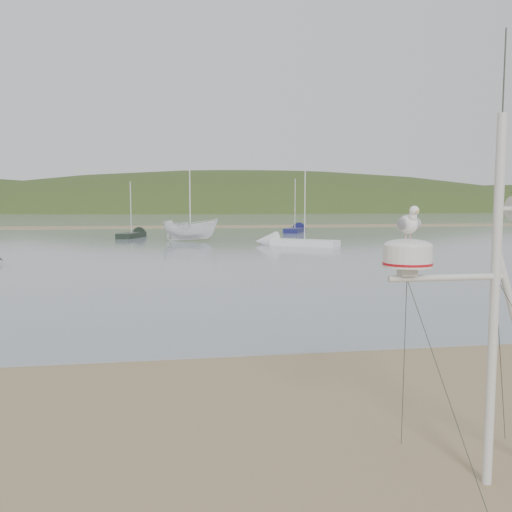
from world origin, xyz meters
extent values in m
plane|color=olive|center=(0.00, 0.00, 0.00)|extent=(560.00, 560.00, 0.00)
cube|color=slate|center=(0.00, 132.00, 0.02)|extent=(560.00, 256.00, 0.04)
cube|color=olive|center=(0.00, 70.00, 0.07)|extent=(560.00, 7.00, 0.07)
ellipsoid|color=#273716|center=(40.00, 235.00, -22.00)|extent=(400.00, 180.00, 80.00)
cube|color=silver|center=(-36.00, 196.00, 4.00)|extent=(8.40, 6.30, 8.00)
cube|color=silver|center=(-10.00, 196.00, 4.00)|extent=(8.40, 6.30, 8.00)
cube|color=silver|center=(16.00, 196.00, 4.00)|extent=(8.40, 6.30, 8.00)
cube|color=silver|center=(42.00, 196.00, 4.00)|extent=(8.40, 6.30, 8.00)
cube|color=silver|center=(68.00, 196.00, 4.00)|extent=(8.40, 6.30, 8.00)
cube|color=silver|center=(94.00, 196.00, 4.00)|extent=(8.40, 6.30, 8.00)
cube|color=silver|center=(120.00, 196.00, 4.00)|extent=(8.40, 6.30, 8.00)
cylinder|color=silver|center=(4.33, -1.79, 2.17)|extent=(0.11, 0.11, 4.34)
cylinder|color=silver|center=(3.73, -1.79, 2.50)|extent=(1.41, 0.08, 0.08)
cylinder|color=#2D382D|center=(4.33, -1.79, 4.77)|extent=(0.02, 0.02, 0.98)
cube|color=silver|center=(3.25, -1.79, 2.58)|extent=(0.17, 0.17, 0.10)
cylinder|color=silver|center=(3.25, -1.79, 2.74)|extent=(0.54, 0.54, 0.24)
cylinder|color=#AE0C16|center=(3.25, -1.79, 2.66)|extent=(0.55, 0.55, 0.03)
ellipsoid|color=silver|center=(3.25, -1.79, 2.86)|extent=(0.54, 0.54, 0.15)
cube|color=silver|center=(4.44, -1.79, 3.28)|extent=(0.22, 0.04, 0.04)
cylinder|color=tan|center=(3.22, -1.79, 2.98)|extent=(0.01, 0.01, 0.08)
cylinder|color=tan|center=(3.27, -1.79, 2.98)|extent=(0.01, 0.01, 0.08)
ellipsoid|color=white|center=(3.25, -1.79, 3.10)|extent=(0.18, 0.29, 0.22)
ellipsoid|color=gray|center=(3.16, -1.80, 3.11)|extent=(0.06, 0.24, 0.14)
ellipsoid|color=gray|center=(3.33, -1.80, 3.11)|extent=(0.06, 0.24, 0.14)
cone|color=white|center=(3.25, -1.64, 3.08)|extent=(0.10, 0.09, 0.10)
ellipsoid|color=white|center=(3.25, -1.90, 3.19)|extent=(0.09, 0.09, 0.13)
sphere|color=white|center=(3.25, -1.93, 3.25)|extent=(0.10, 0.10, 0.10)
cone|color=gold|center=(3.25, -1.98, 3.25)|extent=(0.02, 0.05, 0.02)
imported|color=white|center=(2.66, 40.37, 2.60)|extent=(2.57, 2.54, 5.11)
cube|color=white|center=(11.13, 33.18, 0.29)|extent=(5.22, 4.52, 0.50)
cone|color=white|center=(8.44, 35.21, 0.29)|extent=(2.49, 2.46, 1.69)
cylinder|color=silver|center=(11.13, 33.18, 3.44)|extent=(0.08, 0.08, 5.79)
cube|color=#141749|center=(15.11, 52.98, 0.29)|extent=(3.66, 5.31, 0.50)
cone|color=#141749|center=(16.51, 55.93, 0.29)|extent=(2.24, 2.31, 1.63)
cylinder|color=silver|center=(15.11, 52.98, 3.35)|extent=(0.08, 0.08, 5.61)
cube|color=black|center=(-2.76, 45.99, 0.29)|extent=(2.74, 4.67, 0.50)
cone|color=black|center=(-1.88, 48.70, 0.29)|extent=(1.84, 1.92, 1.42)
cylinder|color=silver|center=(-2.76, 45.99, 2.99)|extent=(0.08, 0.08, 4.90)
camera|label=1|loc=(0.60, -7.44, 3.33)|focal=38.00mm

